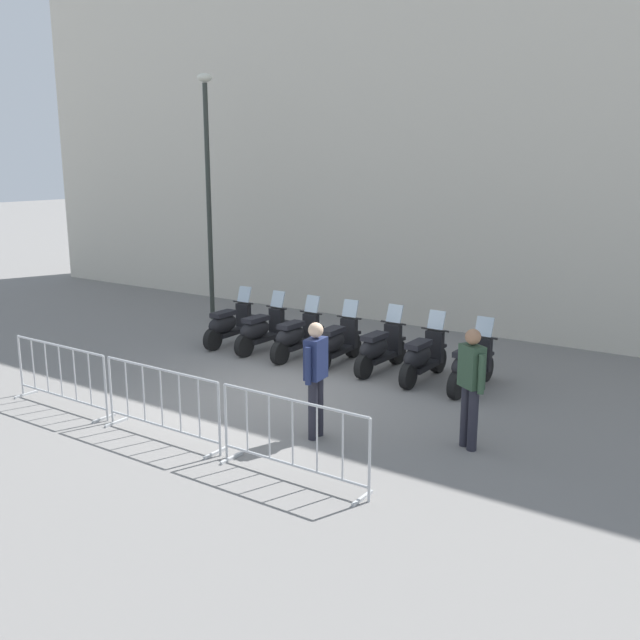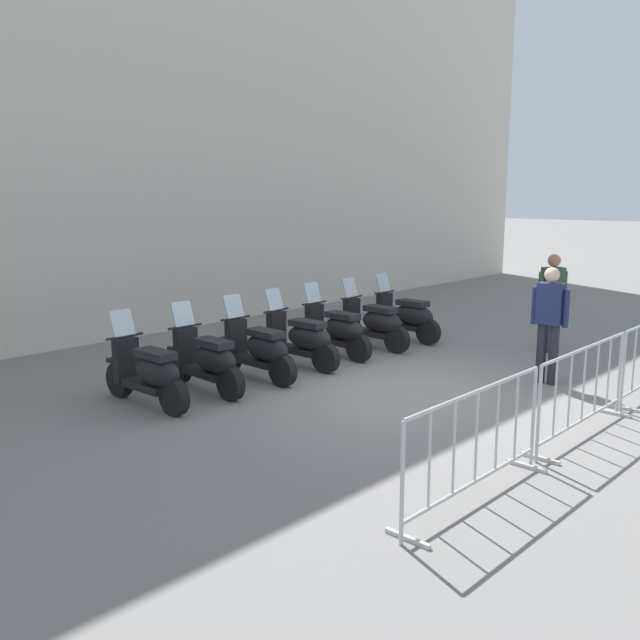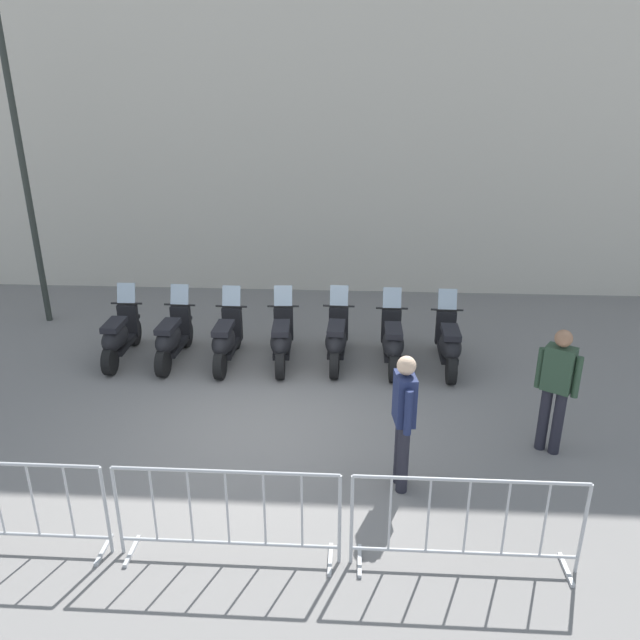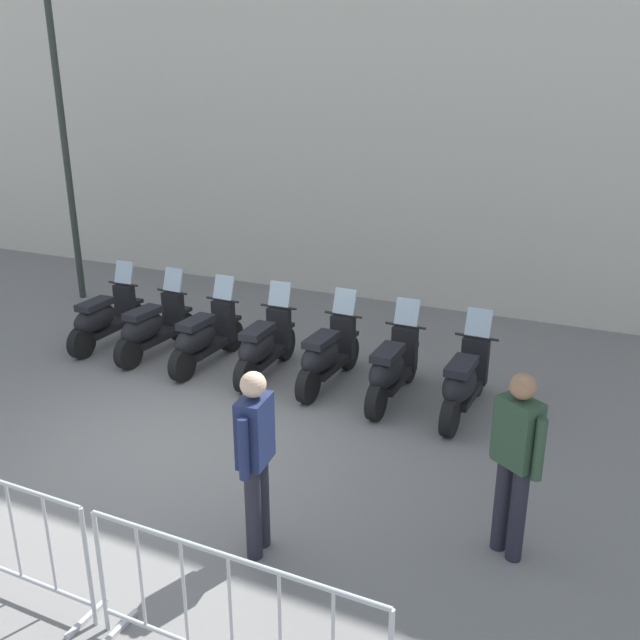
{
  "view_description": "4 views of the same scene",
  "coord_description": "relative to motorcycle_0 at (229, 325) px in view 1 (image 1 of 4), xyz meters",
  "views": [
    {
      "loc": [
        6.33,
        -9.76,
        3.91
      ],
      "look_at": [
        0.16,
        1.61,
        1.02
      ],
      "focal_mm": 39.03,
      "sensor_mm": 36.0,
      "label": 1
    },
    {
      "loc": [
        -8.26,
        -4.69,
        2.82
      ],
      "look_at": [
        0.04,
        1.6,
        0.87
      ],
      "focal_mm": 39.02,
      "sensor_mm": 36.0,
      "label": 2
    },
    {
      "loc": [
        0.44,
        -7.47,
        4.59
      ],
      "look_at": [
        0.87,
        1.9,
        0.91
      ],
      "focal_mm": 34.32,
      "sensor_mm": 36.0,
      "label": 3
    },
    {
      "loc": [
        3.86,
        -5.97,
        3.96
      ],
      "look_at": [
        1.05,
        2.2,
        0.92
      ],
      "focal_mm": 38.36,
      "sensor_mm": 36.0,
      "label": 4
    }
  ],
  "objects": [
    {
      "name": "barrier_segment_0",
      "position": [
        -0.03,
        -4.64,
        0.07
      ],
      "size": [
        2.27,
        0.66,
        1.07
      ],
      "color": "#B2B5B7",
      "rests_on": "ground"
    },
    {
      "name": "barrier_segment_1",
      "position": [
        2.33,
        -4.88,
        0.07
      ],
      "size": [
        2.27,
        0.66,
        1.07
      ],
      "color": "#B2B5B7",
      "rests_on": "ground"
    },
    {
      "name": "barrier_segment_2",
      "position": [
        4.69,
        -5.13,
        0.07
      ],
      "size": [
        2.27,
        0.66,
        1.07
      ],
      "color": "#B2B5B7",
      "rests_on": "ground"
    },
    {
      "name": "motorcycle_2",
      "position": [
        1.87,
        -0.24,
        0.0
      ],
      "size": [
        0.6,
        1.72,
        1.24
      ],
      "color": "black",
      "rests_on": "ground"
    },
    {
      "name": "motorcycle_6",
      "position": [
        5.63,
        -0.59,
        0.0
      ],
      "size": [
        0.6,
        1.72,
        1.24
      ],
      "color": "black",
      "rests_on": "ground"
    },
    {
      "name": "motorcycle_5",
      "position": [
        4.69,
        -0.47,
        0.0
      ],
      "size": [
        0.58,
        1.73,
        1.24
      ],
      "color": "black",
      "rests_on": "ground"
    },
    {
      "name": "motorcycle_3",
      "position": [
        2.82,
        -0.28,
        0.0
      ],
      "size": [
        0.56,
        1.72,
        1.24
      ],
      "color": "black",
      "rests_on": "ground"
    },
    {
      "name": "building_facade",
      "position": [
        3.36,
        4.93,
        4.96
      ],
      "size": [
        28.1,
        5.32,
        10.84
      ],
      "primitive_type": "cube",
      "rotation": [
        0.0,
        0.0,
        -0.1
      ],
      "color": "beige",
      "rests_on": "ground"
    },
    {
      "name": "ground_plane",
      "position": [
        2.59,
        -2.44,
        -0.45
      ],
      "size": [
        120.0,
        120.0,
        0.0
      ],
      "primitive_type": "plane",
      "color": "slate"
    },
    {
      "name": "officer_mid_plaza",
      "position": [
        6.36,
        -3.11,
        0.53
      ],
      "size": [
        0.45,
        0.4,
        1.73
      ],
      "color": "#23232D",
      "rests_on": "ground"
    },
    {
      "name": "motorcycle_0",
      "position": [
        0.0,
        0.0,
        0.0
      ],
      "size": [
        0.56,
        1.73,
        1.24
      ],
      "color": "black",
      "rests_on": "ground"
    },
    {
      "name": "street_lamp",
      "position": [
        -1.99,
        2.03,
        3.2
      ],
      "size": [
        0.36,
        0.36,
        6.09
      ],
      "color": "#2D332D",
      "rests_on": "ground"
    },
    {
      "name": "motorcycle_1",
      "position": [
        0.93,
        -0.12,
        0.0
      ],
      "size": [
        0.62,
        1.72,
        1.24
      ],
      "color": "black",
      "rests_on": "ground"
    },
    {
      "name": "officer_near_row_end",
      "position": [
        4.28,
        -3.78,
        0.53
      ],
      "size": [
        0.22,
        0.55,
        1.73
      ],
      "color": "#23232D",
      "rests_on": "ground"
    },
    {
      "name": "motorcycle_4",
      "position": [
        3.76,
        -0.31,
        0.0
      ],
      "size": [
        0.61,
        1.72,
        1.24
      ],
      "color": "black",
      "rests_on": "ground"
    }
  ]
}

